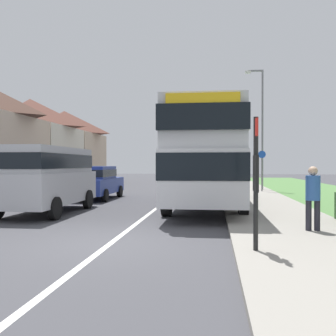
{
  "coord_description": "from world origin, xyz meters",
  "views": [
    {
      "loc": [
        2.23,
        -8.18,
        1.72
      ],
      "look_at": [
        0.77,
        4.04,
        1.6
      ],
      "focal_mm": 41.26,
      "sensor_mm": 36.0,
      "label": 1
    }
  ],
  "objects_px": {
    "parked_van_silver": "(47,174)",
    "bus_stop_sign": "(256,174)",
    "cycle_route_sign": "(262,169)",
    "street_lamp_mid": "(261,122)",
    "double_decker_bus": "(206,154)",
    "parked_car_blue": "(95,181)",
    "pedestrian_at_stop": "(313,195)"
  },
  "relations": [
    {
      "from": "parked_van_silver",
      "to": "parked_car_blue",
      "type": "bearing_deg",
      "value": 89.67
    },
    {
      "from": "double_decker_bus",
      "to": "parked_van_silver",
      "type": "height_order",
      "value": "double_decker_bus"
    },
    {
      "from": "parked_van_silver",
      "to": "parked_car_blue",
      "type": "xyz_separation_m",
      "value": [
        0.03,
        5.44,
        -0.47
      ]
    },
    {
      "from": "parked_car_blue",
      "to": "cycle_route_sign",
      "type": "bearing_deg",
      "value": 30.07
    },
    {
      "from": "double_decker_bus",
      "to": "parked_van_silver",
      "type": "xyz_separation_m",
      "value": [
        -5.51,
        -2.6,
        -0.78
      ]
    },
    {
      "from": "parked_car_blue",
      "to": "bus_stop_sign",
      "type": "height_order",
      "value": "bus_stop_sign"
    },
    {
      "from": "parked_van_silver",
      "to": "pedestrian_at_stop",
      "type": "relative_size",
      "value": 3.01
    },
    {
      "from": "cycle_route_sign",
      "to": "street_lamp_mid",
      "type": "relative_size",
      "value": 0.33
    },
    {
      "from": "parked_van_silver",
      "to": "bus_stop_sign",
      "type": "bearing_deg",
      "value": -40.42
    },
    {
      "from": "pedestrian_at_stop",
      "to": "parked_van_silver",
      "type": "bearing_deg",
      "value": 158.07
    },
    {
      "from": "cycle_route_sign",
      "to": "street_lamp_mid",
      "type": "height_order",
      "value": "street_lamp_mid"
    },
    {
      "from": "cycle_route_sign",
      "to": "bus_stop_sign",
      "type": "bearing_deg",
      "value": -97.27
    },
    {
      "from": "street_lamp_mid",
      "to": "double_decker_bus",
      "type": "bearing_deg",
      "value": -109.05
    },
    {
      "from": "parked_van_silver",
      "to": "pedestrian_at_stop",
      "type": "xyz_separation_m",
      "value": [
        8.19,
        -3.3,
        -0.39
      ]
    },
    {
      "from": "parked_van_silver",
      "to": "bus_stop_sign",
      "type": "distance_m",
      "value": 8.66
    },
    {
      "from": "parked_van_silver",
      "to": "cycle_route_sign",
      "type": "distance_m",
      "value": 13.54
    },
    {
      "from": "parked_van_silver",
      "to": "pedestrian_at_stop",
      "type": "height_order",
      "value": "parked_van_silver"
    },
    {
      "from": "parked_van_silver",
      "to": "parked_car_blue",
      "type": "height_order",
      "value": "parked_van_silver"
    },
    {
      "from": "double_decker_bus",
      "to": "parked_car_blue",
      "type": "xyz_separation_m",
      "value": [
        -5.48,
        2.85,
        -1.25
      ]
    },
    {
      "from": "cycle_route_sign",
      "to": "parked_car_blue",
      "type": "bearing_deg",
      "value": -149.93
    },
    {
      "from": "parked_van_silver",
      "to": "cycle_route_sign",
      "type": "bearing_deg",
      "value": 50.35
    },
    {
      "from": "pedestrian_at_stop",
      "to": "street_lamp_mid",
      "type": "relative_size",
      "value": 0.22
    },
    {
      "from": "pedestrian_at_stop",
      "to": "bus_stop_sign",
      "type": "xyz_separation_m",
      "value": [
        -1.59,
        -2.32,
        0.56
      ]
    },
    {
      "from": "bus_stop_sign",
      "to": "cycle_route_sign",
      "type": "distance_m",
      "value": 16.18
    },
    {
      "from": "parked_van_silver",
      "to": "pedestrian_at_stop",
      "type": "distance_m",
      "value": 8.84
    },
    {
      "from": "bus_stop_sign",
      "to": "cycle_route_sign",
      "type": "bearing_deg",
      "value": 82.73
    },
    {
      "from": "double_decker_bus",
      "to": "bus_stop_sign",
      "type": "relative_size",
      "value": 3.99
    },
    {
      "from": "double_decker_bus",
      "to": "parked_van_silver",
      "type": "distance_m",
      "value": 6.14
    },
    {
      "from": "bus_stop_sign",
      "to": "cycle_route_sign",
      "type": "xyz_separation_m",
      "value": [
        2.05,
        16.05,
        -0.11
      ]
    },
    {
      "from": "parked_car_blue",
      "to": "pedestrian_at_stop",
      "type": "height_order",
      "value": "pedestrian_at_stop"
    },
    {
      "from": "parked_van_silver",
      "to": "parked_car_blue",
      "type": "relative_size",
      "value": 1.14
    },
    {
      "from": "parked_car_blue",
      "to": "bus_stop_sign",
      "type": "distance_m",
      "value": 12.88
    }
  ]
}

